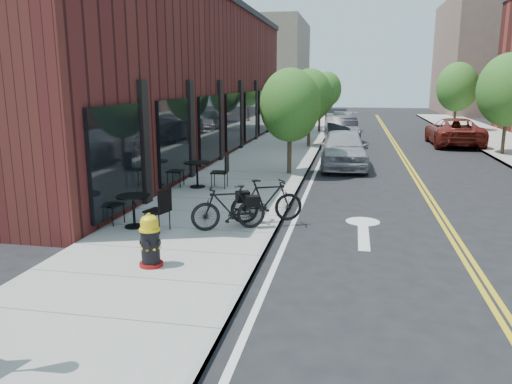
# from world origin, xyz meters

# --- Properties ---
(ground) EXTENTS (120.00, 120.00, 0.00)m
(ground) POSITION_xyz_m (0.00, 0.00, 0.00)
(ground) COLOR black
(ground) RESTS_ON ground
(sidewalk_near) EXTENTS (4.00, 70.00, 0.12)m
(sidewalk_near) POSITION_xyz_m (-2.00, 10.00, 0.06)
(sidewalk_near) COLOR #9E9B93
(sidewalk_near) RESTS_ON ground
(building_near) EXTENTS (5.00, 28.00, 7.00)m
(building_near) POSITION_xyz_m (-6.50, 14.00, 3.50)
(building_near) COLOR #491817
(building_near) RESTS_ON ground
(bg_building_left) EXTENTS (8.00, 14.00, 10.00)m
(bg_building_left) POSITION_xyz_m (-8.00, 48.00, 5.00)
(bg_building_left) COLOR #726656
(bg_building_left) RESTS_ON ground
(bg_building_right) EXTENTS (10.00, 16.00, 12.00)m
(bg_building_right) POSITION_xyz_m (16.00, 50.00, 6.00)
(bg_building_right) COLOR brown
(bg_building_right) RESTS_ON ground
(tree_near_a) EXTENTS (2.20, 2.20, 3.81)m
(tree_near_a) POSITION_xyz_m (-0.60, 9.00, 2.60)
(tree_near_a) COLOR #382B1E
(tree_near_a) RESTS_ON sidewalk_near
(tree_near_b) EXTENTS (2.30, 2.30, 3.98)m
(tree_near_b) POSITION_xyz_m (-0.60, 17.00, 2.71)
(tree_near_b) COLOR #382B1E
(tree_near_b) RESTS_ON sidewalk_near
(tree_near_c) EXTENTS (2.10, 2.10, 3.67)m
(tree_near_c) POSITION_xyz_m (-0.60, 25.00, 2.53)
(tree_near_c) COLOR #382B1E
(tree_near_c) RESTS_ON sidewalk_near
(tree_near_d) EXTENTS (2.40, 2.40, 4.11)m
(tree_near_d) POSITION_xyz_m (-0.60, 33.00, 2.79)
(tree_near_d) COLOR #382B1E
(tree_near_d) RESTS_ON sidewalk_near
(tree_far_b) EXTENTS (2.80, 2.80, 4.62)m
(tree_far_b) POSITION_xyz_m (8.60, 16.00, 3.06)
(tree_far_b) COLOR #382B1E
(tree_far_b) RESTS_ON sidewalk_far
(tree_far_c) EXTENTS (2.80, 2.80, 4.62)m
(tree_far_c) POSITION_xyz_m (8.60, 28.00, 3.06)
(tree_far_c) COLOR #382B1E
(tree_far_c) RESTS_ON sidewalk_far
(fire_hydrant) EXTENTS (0.45, 0.45, 1.00)m
(fire_hydrant) POSITION_xyz_m (-1.90, -0.92, 0.60)
(fire_hydrant) COLOR maroon
(fire_hydrant) RESTS_ON sidewalk_near
(bicycle_left) EXTENTS (1.77, 1.14, 1.03)m
(bicycle_left) POSITION_xyz_m (-1.05, 1.59, 0.64)
(bicycle_left) COLOR black
(bicycle_left) RESTS_ON sidewalk_near
(bicycle_right) EXTENTS (1.83, 1.18, 1.07)m
(bicycle_right) POSITION_xyz_m (-0.30, 2.37, 0.65)
(bicycle_right) COLOR black
(bicycle_right) RESTS_ON sidewalk_near
(bistro_set_b) EXTENTS (1.87, 0.97, 0.98)m
(bistro_set_b) POSITION_xyz_m (-3.26, 1.37, 0.61)
(bistro_set_b) COLOR black
(bistro_set_b) RESTS_ON sidewalk_near
(bistro_set_c) EXTENTS (1.97, 0.89, 1.06)m
(bistro_set_c) POSITION_xyz_m (-3.18, 5.96, 0.65)
(bistro_set_c) COLOR black
(bistro_set_c) RESTS_ON sidewalk_near
(parked_car_a) EXTENTS (2.10, 4.69, 1.56)m
(parked_car_a) POSITION_xyz_m (1.32, 11.31, 0.78)
(parked_car_a) COLOR #9E9FA6
(parked_car_a) RESTS_ON ground
(parked_car_b) EXTENTS (2.16, 4.90, 1.56)m
(parked_car_b) POSITION_xyz_m (1.02, 19.21, 0.78)
(parked_car_b) COLOR black
(parked_car_b) RESTS_ON ground
(parked_car_c) EXTENTS (2.32, 4.91, 1.38)m
(parked_car_c) POSITION_xyz_m (0.92, 25.23, 0.69)
(parked_car_c) COLOR #9D9DA1
(parked_car_c) RESTS_ON ground
(parked_car_far) EXTENTS (2.52, 5.44, 1.51)m
(parked_car_far) POSITION_xyz_m (7.07, 19.74, 0.75)
(parked_car_far) COLOR maroon
(parked_car_far) RESTS_ON ground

